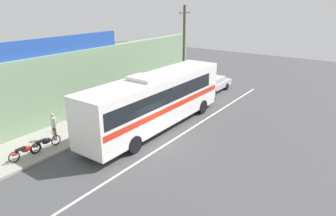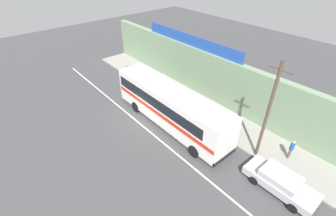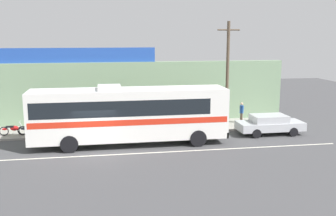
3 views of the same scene
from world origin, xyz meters
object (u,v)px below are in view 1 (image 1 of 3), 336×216
intercity_bus (156,98)px  pedestrian_far_left (179,78)px  parked_car (212,84)px  motorcycle_purple (45,143)px  pedestrian_far_right (53,125)px  motorcycle_orange (25,151)px  utility_pole (184,50)px

intercity_bus → pedestrian_far_left: size_ratio=7.57×
parked_car → motorcycle_purple: parked_car is taller
intercity_bus → parked_car: (9.90, 0.89, -1.33)m
intercity_bus → motorcycle_purple: 7.21m
pedestrian_far_left → pedestrian_far_right: pedestrian_far_right is taller
motorcycle_orange → pedestrian_far_right: 2.44m
pedestrian_far_left → pedestrian_far_right: 14.29m
parked_car → motorcycle_orange: 17.62m
pedestrian_far_right → motorcycle_orange: bearing=-164.6°
parked_car → motorcycle_purple: 16.41m
parked_car → motorcycle_orange: (-17.49, 2.13, -0.17)m
utility_pole → pedestrian_far_right: (-12.53, 1.20, -2.96)m
motorcycle_orange → pedestrian_far_right: bearing=15.4°
motorcycle_orange → pedestrian_far_left: 16.61m
intercity_bus → utility_pole: bearing=18.8°
intercity_bus → motorcycle_purple: intercity_bus is taller
motorcycle_purple → intercity_bus: bearing=-25.3°
parked_car → motorcycle_purple: (-16.28, 2.12, -0.17)m
utility_pole → pedestrian_far_right: size_ratio=4.48×
utility_pole → motorcycle_purple: size_ratio=3.95×
parked_car → utility_pole: (-2.66, 1.57, 3.36)m
intercity_bus → motorcycle_purple: (-6.38, 3.01, -1.50)m
pedestrian_far_left → motorcycle_purple: bearing=-176.2°
pedestrian_far_left → pedestrian_far_right: (-14.28, -0.36, 0.06)m
intercity_bus → motorcycle_orange: size_ratio=6.51×
pedestrian_far_left → pedestrian_far_right: size_ratio=0.94×
intercity_bus → utility_pole: utility_pole is taller
intercity_bus → pedestrian_far_left: 9.89m
motorcycle_orange → pedestrian_far_left: pedestrian_far_left is taller
parked_car → intercity_bus: bearing=-174.8°
intercity_bus → motorcycle_orange: (-7.59, 3.03, -1.50)m
parked_car → utility_pole: bearing=149.6°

